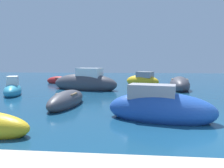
{
  "coord_description": "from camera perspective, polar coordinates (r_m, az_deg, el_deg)",
  "views": [
    {
      "loc": [
        -3.77,
        -5.72,
        2.22
      ],
      "look_at": [
        -5.2,
        10.21,
        0.58
      ],
      "focal_mm": 33.0,
      "sensor_mm": 36.0,
      "label": 1
    }
  ],
  "objects": [
    {
      "name": "moored_boat_9",
      "position": [
        23.14,
        -14.32,
        0.86
      ],
      "size": [
        3.16,
        1.66,
        0.99
      ],
      "rotation": [
        0.0,
        0.0,
        6.09
      ],
      "color": "#B21E1E",
      "rests_on": "ground"
    },
    {
      "name": "moored_boat_5",
      "position": [
        21.09,
        8.45,
        0.96
      ],
      "size": [
        3.81,
        3.09,
        1.64
      ],
      "rotation": [
        0.0,
        0.0,
        2.6
      ],
      "color": "gold",
      "rests_on": "ground"
    },
    {
      "name": "moored_boat_10",
      "position": [
        8.3,
        12.98,
        -6.56
      ],
      "size": [
        4.4,
        2.49,
        1.7
      ],
      "rotation": [
        0.0,
        0.0,
        6.05
      ],
      "color": "#1E479E",
      "rests_on": "ground"
    },
    {
      "name": "moored_boat_1",
      "position": [
        17.96,
        18.2,
        -0.26
      ],
      "size": [
        2.09,
        4.09,
        1.42
      ],
      "rotation": [
        0.0,
        0.0,
        4.58
      ],
      "color": "#3F3F47",
      "rests_on": "ground"
    },
    {
      "name": "moored_boat_0",
      "position": [
        10.92,
        -12.46,
        -4.47
      ],
      "size": [
        1.53,
        3.82,
        1.02
      ],
      "rotation": [
        0.0,
        0.0,
        4.61
      ],
      "color": "#3F3F47",
      "rests_on": "ground"
    },
    {
      "name": "moored_boat_2",
      "position": [
        17.34,
        -7.46,
        0.31
      ],
      "size": [
        6.06,
        3.44,
        2.19
      ],
      "rotation": [
        0.0,
        0.0,
        2.86
      ],
      "color": "#3F3F47",
      "rests_on": "ground"
    },
    {
      "name": "moored_boat_8",
      "position": [
        15.92,
        -25.8,
        -1.39
      ],
      "size": [
        2.29,
        3.29,
        1.52
      ],
      "rotation": [
        0.0,
        0.0,
        5.13
      ],
      "color": "teal",
      "rests_on": "ground"
    }
  ]
}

